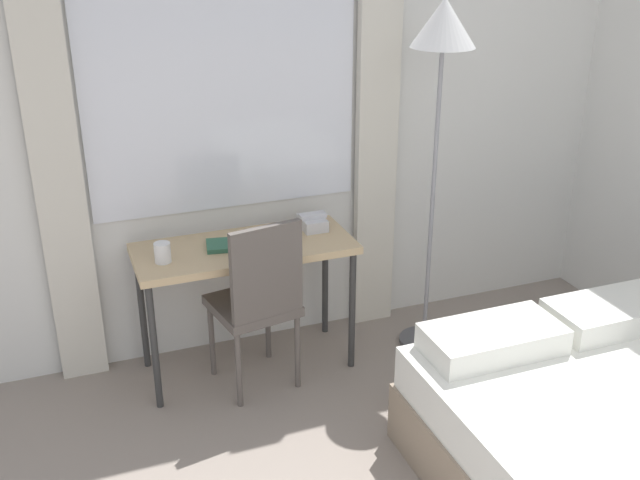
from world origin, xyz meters
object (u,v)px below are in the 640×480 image
at_px(desk_chair, 258,296).
at_px(book, 235,244).
at_px(telephone, 312,222).
at_px(mug, 163,253).
at_px(standing_lamp, 442,60).
at_px(desk, 245,258).

relative_size(desk_chair, book, 3.02).
xyz_separation_m(telephone, book, (-0.46, -0.09, -0.02)).
bearing_deg(telephone, book, -168.95).
height_order(desk_chair, mug, desk_chair).
height_order(standing_lamp, telephone, standing_lamp).
relative_size(book, mug, 3.13).
xyz_separation_m(desk, telephone, (0.41, 0.09, 0.11)).
height_order(desk, book, book).
distance_m(book, mug, 0.39).
relative_size(telephone, book, 0.55).
bearing_deg(mug, desk, 7.54).
height_order(desk, standing_lamp, standing_lamp).
distance_m(desk_chair, telephone, 0.56).
xyz_separation_m(telephone, mug, (-0.84, -0.15, 0.01)).
relative_size(desk_chair, telephone, 5.45).
bearing_deg(telephone, desk, -167.63).
distance_m(standing_lamp, book, 1.41).
bearing_deg(desk, mug, -172.46).
bearing_deg(desk_chair, desk, 81.13).
height_order(standing_lamp, mug, standing_lamp).
bearing_deg(telephone, mug, -170.07).
distance_m(standing_lamp, telephone, 1.09).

